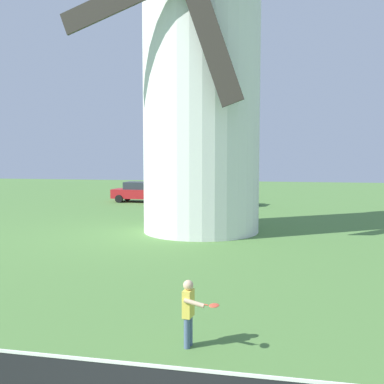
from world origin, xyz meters
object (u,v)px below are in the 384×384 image
Objects in this scene: windmill at (201,69)px; player_far at (189,309)px; parked_car_blue at (227,194)px; parked_car_red at (142,192)px.

windmill is 14.41m from player_far.
windmill reaches higher than parked_car_blue.
windmill is 3.82× the size of parked_car_blue.
windmill reaches higher than player_far.
parked_car_red is (-9.00, 24.66, 0.10)m from player_far.
player_far is at bearing -80.50° from windmill.
player_far is at bearing -69.95° from parked_car_red.
windmill is 13.31m from parked_car_blue.
windmill reaches higher than parked_car_red.
parked_car_red is 6.77m from parked_car_blue.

